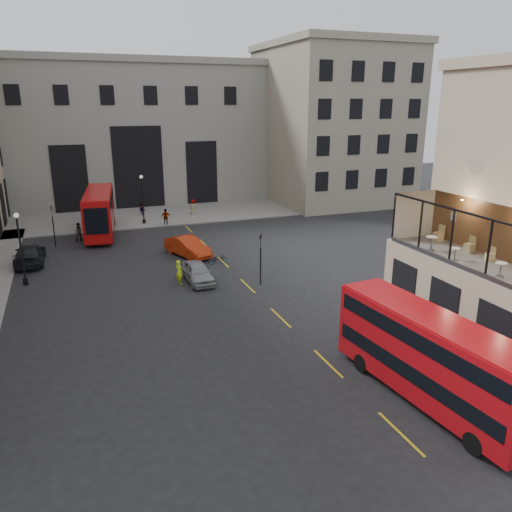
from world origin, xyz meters
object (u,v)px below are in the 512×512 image
object	(u,v)px
car_b	(188,247)
bicycle	(218,259)
cafe_chair_c	(469,247)
traffic_light_far	(53,221)
cafe_table_mid	(455,252)
street_lamp_a	(22,253)
pedestrian_b	(142,210)
pedestrian_c	(166,217)
pedestrian_a	(79,232)
traffic_light_near	(260,252)
street_lamp_b	(143,203)
cafe_table_near	(501,267)
car_a	(198,272)
car_c	(30,254)
cyclist	(179,272)
bus_far	(100,210)
cafe_chair_d	(439,236)
bus_near	(430,354)
cafe_chair_b	(490,256)
pedestrian_d	(193,207)
cafe_table_far	(432,241)

from	to	relation	value
car_b	bicycle	bearing A→B (deg)	-79.72
car_b	cafe_chair_c	distance (m)	23.21
car_b	cafe_chair_c	size ratio (longest dim) A/B	5.46
bicycle	cafe_chair_c	distance (m)	19.87
traffic_light_far	cafe_table_mid	distance (m)	34.66
street_lamp_a	pedestrian_b	distance (m)	23.15
pedestrian_c	pedestrian_a	bearing A→B (deg)	23.90
traffic_light_near	street_lamp_b	distance (m)	22.56
street_lamp_a	cafe_table_near	distance (m)	30.86
pedestrian_a	cafe_chair_c	xyz separation A→B (m)	(20.25, -28.09, 3.99)
traffic_light_far	car_a	xyz separation A→B (m)	(9.88, -13.87, -1.69)
car_c	pedestrian_c	world-z (taller)	pedestrian_c
cyclist	car_c	bearing A→B (deg)	24.72
traffic_light_far	pedestrian_c	size ratio (longest dim) A/B	2.07
bicycle	cafe_chair_c	world-z (taller)	cafe_chair_c
bus_far	cafe_chair_d	world-z (taller)	cafe_chair_d
street_lamp_a	bus_near	distance (m)	28.40
bus_near	cafe_table_near	size ratio (longest dim) A/B	14.55
traffic_light_far	pedestrian_c	xyz separation A→B (m)	(11.11, 4.48, -1.51)
street_lamp_b	cafe_chair_b	bearing A→B (deg)	-68.96
car_c	cyclist	bearing A→B (deg)	140.39
cafe_chair_c	cafe_table_near	bearing A→B (deg)	-113.64
cafe_chair_b	bicycle	bearing A→B (deg)	118.21
cafe_table_near	cafe_chair_d	distance (m)	6.59
car_a	cafe_chair_b	xyz separation A→B (m)	(12.40, -14.64, 4.10)
pedestrian_a	pedestrian_d	xyz separation A→B (m)	(12.93, 7.33, 0.04)
pedestrian_d	cafe_table_near	size ratio (longest dim) A/B	2.64
bus_far	cafe_table_near	xyz separation A→B (m)	(16.46, -33.80, 2.61)
traffic_light_far	car_b	distance (m)	13.02
car_b	cafe_chair_d	world-z (taller)	cafe_chair_d
street_lamp_a	cafe_table_far	world-z (taller)	cafe_table_far
street_lamp_b	cafe_table_mid	size ratio (longest dim) A/B	7.93
car_a	car_b	world-z (taller)	car_b
bicycle	cafe_chair_d	distance (m)	17.78
bus_far	bicycle	xyz separation A→B (m)	(8.17, -13.40, -2.04)
street_lamp_b	bicycle	xyz separation A→B (m)	(3.48, -16.25, -1.98)
bus_near	cafe_table_far	distance (m)	8.83
street_lamp_b	pedestrian_c	xyz separation A→B (m)	(2.11, -1.52, -1.48)
street_lamp_b	cafe_table_mid	xyz separation A→B (m)	(11.60, -33.76, 2.65)
bus_near	bicycle	bearing A→B (deg)	97.78
street_lamp_b	cyclist	bearing A→B (deg)	-91.44
traffic_light_far	car_a	size ratio (longest dim) A/B	0.88
cafe_chair_b	cafe_chair_d	xyz separation A→B (m)	(0.18, 4.24, 0.06)
pedestrian_a	pedestrian_b	distance (m)	11.42
cyclist	pedestrian_b	xyz separation A→B (m)	(0.94, 23.84, -0.13)
pedestrian_b	cafe_chair_b	bearing A→B (deg)	-112.11
cafe_table_near	traffic_light_far	bearing A→B (deg)	124.13
bicycle	traffic_light_far	bearing A→B (deg)	56.06
traffic_light_near	cyclist	distance (m)	6.12
pedestrian_c	pedestrian_b	bearing A→B (deg)	-69.42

